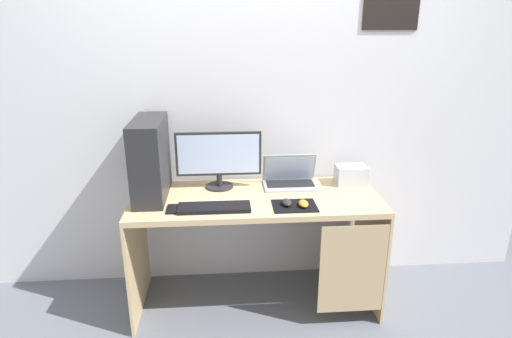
# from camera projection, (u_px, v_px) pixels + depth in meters

# --- Properties ---
(ground_plane) EXTENTS (8.00, 8.00, 0.00)m
(ground_plane) POSITION_uv_depth(u_px,v_px,m) (256.00, 299.00, 2.93)
(ground_plane) COLOR slate
(wall_back) EXTENTS (4.00, 0.05, 2.60)m
(wall_back) POSITION_uv_depth(u_px,v_px,m) (252.00, 100.00, 2.84)
(wall_back) COLOR silver
(wall_back) RESTS_ON ground_plane
(desk) EXTENTS (1.54, 0.63, 0.76)m
(desk) POSITION_uv_depth(u_px,v_px,m) (259.00, 219.00, 2.72)
(desk) COLOR tan
(desk) RESTS_ON ground_plane
(pc_tower) EXTENTS (0.18, 0.48, 0.49)m
(pc_tower) POSITION_uv_depth(u_px,v_px,m) (150.00, 159.00, 2.61)
(pc_tower) COLOR #232326
(pc_tower) RESTS_ON desk
(monitor) EXTENTS (0.55, 0.18, 0.38)m
(monitor) POSITION_uv_depth(u_px,v_px,m) (219.00, 158.00, 2.75)
(monitor) COLOR #232326
(monitor) RESTS_ON desk
(laptop) EXTENTS (0.35, 0.22, 0.21)m
(laptop) POSITION_uv_depth(u_px,v_px,m) (290.00, 179.00, 2.86)
(laptop) COLOR #9EA3A8
(laptop) RESTS_ON desk
(projector) EXTENTS (0.20, 0.14, 0.12)m
(projector) POSITION_uv_depth(u_px,v_px,m) (351.00, 175.00, 2.87)
(projector) COLOR #B7BCC6
(projector) RESTS_ON desk
(keyboard) EXTENTS (0.42, 0.14, 0.02)m
(keyboard) POSITION_uv_depth(u_px,v_px,m) (214.00, 208.00, 2.49)
(keyboard) COLOR black
(keyboard) RESTS_ON desk
(mousepad) EXTENTS (0.26, 0.20, 0.00)m
(mousepad) POSITION_uv_depth(u_px,v_px,m) (295.00, 206.00, 2.53)
(mousepad) COLOR black
(mousepad) RESTS_ON desk
(mouse_left) EXTENTS (0.06, 0.10, 0.03)m
(mouse_left) POSITION_uv_depth(u_px,v_px,m) (287.00, 202.00, 2.53)
(mouse_left) COLOR #232326
(mouse_left) RESTS_ON mousepad
(mouse_right) EXTENTS (0.06, 0.10, 0.03)m
(mouse_right) POSITION_uv_depth(u_px,v_px,m) (303.00, 204.00, 2.52)
(mouse_right) COLOR orange
(mouse_right) RESTS_ON mousepad
(cell_phone) EXTENTS (0.07, 0.13, 0.01)m
(cell_phone) POSITION_uv_depth(u_px,v_px,m) (173.00, 209.00, 2.48)
(cell_phone) COLOR black
(cell_phone) RESTS_ON desk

